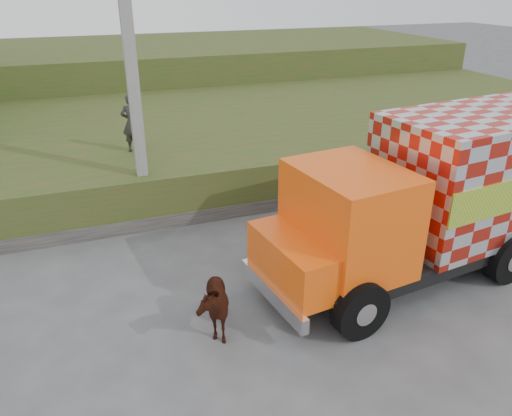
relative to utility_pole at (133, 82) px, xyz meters
name	(u,v)px	position (x,y,z in m)	size (l,w,h in m)	color
ground	(226,301)	(1.00, -4.60, -4.08)	(120.00, 120.00, 0.00)	#474749
embankment	(149,142)	(1.00, 5.40, -3.33)	(40.00, 12.00, 1.50)	#2C4C19
embankment_far	(115,72)	(1.00, 17.40, -2.58)	(40.00, 12.00, 3.00)	#2C4C19
retaining_strip	(113,227)	(-1.00, -0.40, -3.88)	(16.00, 0.50, 0.40)	#595651
utility_pole	(133,82)	(0.00, 0.00, 0.00)	(1.20, 0.30, 8.00)	gray
cargo_truck	(447,194)	(6.37, -4.91, -2.15)	(8.66, 3.81, 3.74)	black
cow	(211,302)	(0.46, -5.40, -3.43)	(0.70, 1.54, 1.30)	#33190C
pedestrian	(132,123)	(0.10, 2.17, -1.66)	(0.67, 0.44, 1.84)	#2B2826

